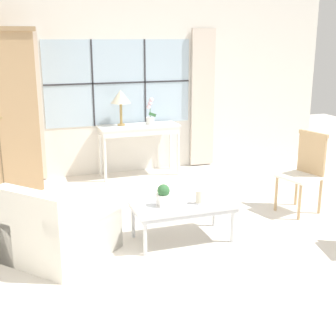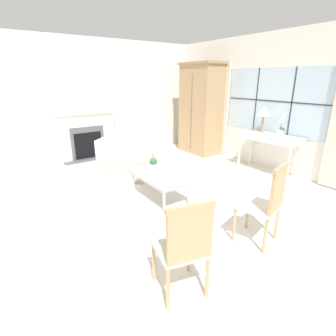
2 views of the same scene
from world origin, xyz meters
name	(u,v)px [view 1 (image 1 of 2)]	position (x,y,z in m)	size (l,w,h in m)	color
ground_plane	(187,245)	(0.00, 0.00, 0.00)	(14.00, 14.00, 0.00)	silver
wall_back_windowed	(119,87)	(0.00, 3.02, 1.38)	(7.20, 0.14, 2.80)	silver
console_table	(139,131)	(0.22, 2.71, 0.72)	(1.26, 0.46, 0.82)	white
table_lamp	(121,97)	(-0.04, 2.77, 1.25)	(0.31, 0.31, 0.55)	#9E7F47
potted_orchid	(150,114)	(0.42, 2.73, 0.97)	(0.16, 0.13, 0.42)	white
armchair_upholstered	(60,231)	(-1.31, 0.18, 0.28)	(1.24, 1.23, 0.79)	silver
side_chair_wooden	(305,167)	(1.77, 0.49, 0.57)	(0.54, 0.54, 1.01)	white
coffee_table	(182,208)	(0.00, 0.15, 0.37)	(1.08, 0.57, 0.41)	silver
potted_plant_small	(164,195)	(-0.21, 0.17, 0.53)	(0.13, 0.13, 0.24)	white
pillar_candle	(199,198)	(0.17, 0.11, 0.48)	(0.10, 0.10, 0.15)	silver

